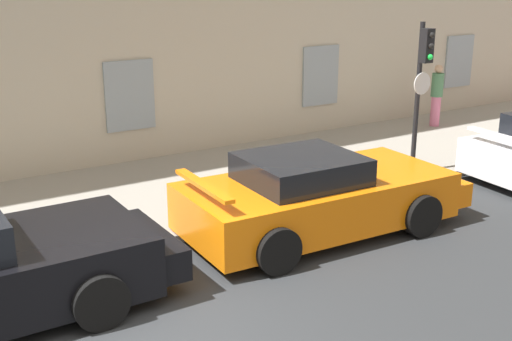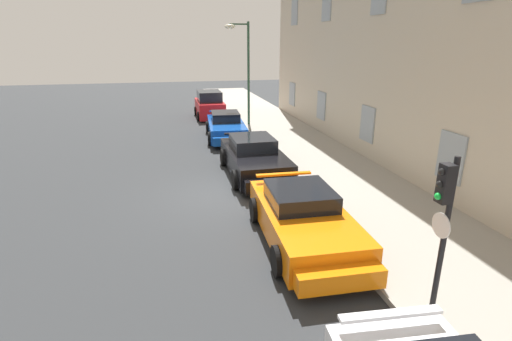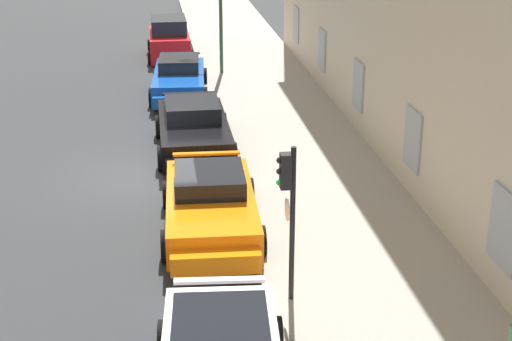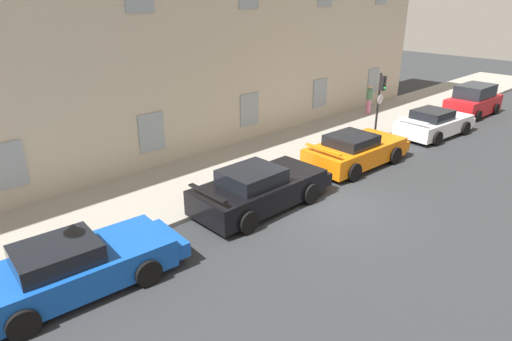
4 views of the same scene
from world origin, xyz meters
TOP-DOWN VIEW (x-y plane):
  - ground_plane at (0.00, 0.00)m, footprint 80.00×80.00m
  - sidewalk at (0.00, 4.35)m, footprint 60.00×4.36m
  - sportscar_white_middle at (3.88, 1.39)m, footprint 4.92×2.36m
  - traffic_light at (7.17, 2.56)m, footprint 0.44×0.36m
  - pedestrian_admiring at (10.76, 5.36)m, footprint 0.39×0.39m

SIDE VIEW (x-z plane):
  - ground_plane at x=0.00m, z-range 0.00..0.00m
  - sidewalk at x=0.00m, z-range 0.00..0.14m
  - sportscar_white_middle at x=3.88m, z-range -0.06..1.29m
  - pedestrian_admiring at x=10.76m, z-range 0.17..1.81m
  - traffic_light at x=7.17m, z-range 0.70..3.76m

